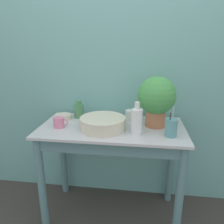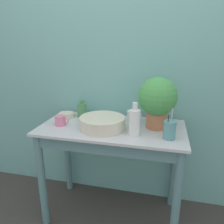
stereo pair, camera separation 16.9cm
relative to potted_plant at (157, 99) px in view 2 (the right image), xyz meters
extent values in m
cube|color=#70ADA8|center=(-0.34, 0.29, 0.14)|extent=(6.00, 0.05, 2.40)
cylinder|color=slate|center=(-0.86, -0.30, -0.66)|extent=(0.06, 0.06, 0.81)
cylinder|color=slate|center=(0.18, -0.30, -0.66)|extent=(0.06, 0.06, 0.81)
cylinder|color=slate|center=(-0.86, 0.18, -0.66)|extent=(0.06, 0.06, 0.81)
cylinder|color=slate|center=(0.18, 0.18, -0.66)|extent=(0.06, 0.06, 0.81)
cube|color=slate|center=(-0.34, -0.30, -0.30)|extent=(1.04, 0.02, 0.10)
cube|color=silver|center=(-0.34, -0.06, -0.24)|extent=(1.14, 0.59, 0.02)
cylinder|color=#B7704C|center=(0.00, 0.00, -0.17)|extent=(0.16, 0.16, 0.12)
sphere|color=#47994C|center=(0.00, 0.00, 0.02)|extent=(0.29, 0.29, 0.29)
cylinder|color=beige|center=(-0.40, -0.12, -0.18)|extent=(0.35, 0.35, 0.09)
cylinder|color=white|center=(-0.14, -0.18, -0.13)|extent=(0.08, 0.08, 0.19)
cylinder|color=white|center=(-0.14, -0.18, -0.02)|extent=(0.04, 0.04, 0.05)
cylinder|color=#4C8C59|center=(-0.65, 0.12, -0.17)|extent=(0.09, 0.09, 0.12)
cylinder|color=#4C8C59|center=(-0.65, 0.12, -0.09)|extent=(0.04, 0.04, 0.03)
cylinder|color=white|center=(-0.20, 0.11, -0.18)|extent=(0.09, 0.09, 0.09)
torus|color=white|center=(-0.15, 0.11, -0.18)|extent=(0.06, 0.01, 0.06)
cylinder|color=pink|center=(-0.75, -0.13, -0.19)|extent=(0.08, 0.08, 0.08)
torus|color=pink|center=(-0.70, -0.13, -0.18)|extent=(0.05, 0.01, 0.05)
cylinder|color=beige|center=(-0.78, 0.06, -0.21)|extent=(0.14, 0.14, 0.04)
cylinder|color=#569399|center=(0.10, -0.19, -0.16)|extent=(0.08, 0.08, 0.13)
cylinder|color=#B7B7BC|center=(0.11, -0.18, -0.12)|extent=(0.01, 0.01, 0.22)
cylinder|color=#333333|center=(0.08, -0.20, -0.14)|extent=(0.01, 0.03, 0.18)
camera|label=1|loc=(-0.13, -1.66, 0.40)|focal=35.00mm
camera|label=2|loc=(0.04, -1.63, 0.40)|focal=35.00mm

